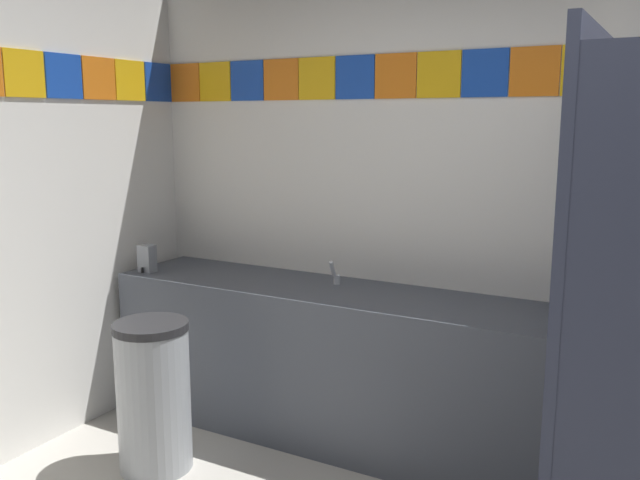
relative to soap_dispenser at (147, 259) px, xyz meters
The scene contains 6 objects.
wall_back 2.15m from the soap_dispenser, 13.54° to the left, with size 4.46×0.09×2.57m.
vanity_counter 1.22m from the soap_dispenser, ahead, with size 2.45×0.58×0.83m.
faucet_center 1.14m from the soap_dispenser, 13.13° to the left, with size 0.04×0.10×0.14m.
soap_dispenser is the anchor object (origin of this frame).
stall_divider 2.66m from the soap_dispenser, 10.83° to the right, with size 0.92×1.41×2.00m.
trash_bin 0.93m from the soap_dispenser, 46.20° to the right, with size 0.37×0.37×0.75m.
Camera 1 is at (0.69, -1.55, 1.72)m, focal length 37.72 mm.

